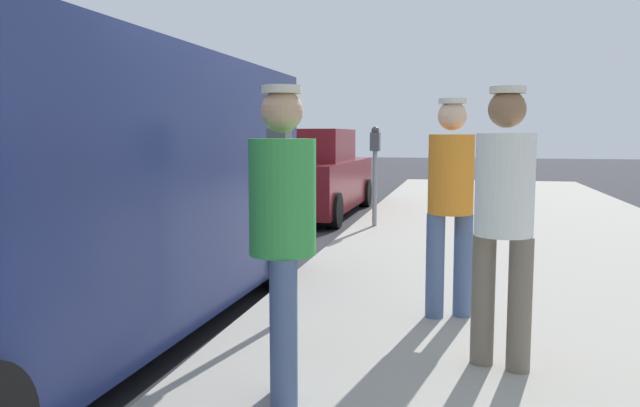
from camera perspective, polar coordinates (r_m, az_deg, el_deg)
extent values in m
plane|color=#2D2D33|center=(5.11, -19.48, -11.67)|extent=(80.00, 80.00, 0.00)
cube|color=#9E998E|center=(4.44, 23.86, -13.55)|extent=(5.00, 32.00, 0.15)
cylinder|color=gray|center=(4.63, -3.64, -3.92)|extent=(0.07, 0.07, 1.15)
cube|color=#4C4C51|center=(4.56, -3.70, 4.97)|extent=(0.14, 0.18, 0.28)
sphere|color=#47474C|center=(4.56, -3.71, 7.11)|extent=(0.12, 0.12, 0.12)
cylinder|color=gray|center=(9.68, 4.97, 1.36)|extent=(0.07, 0.07, 1.15)
cube|color=#4C4C51|center=(9.64, 5.01, 5.59)|extent=(0.14, 0.18, 0.28)
sphere|color=#47474C|center=(9.64, 5.02, 6.60)|extent=(0.12, 0.12, 0.12)
cylinder|color=#4C608C|center=(3.21, -3.31, -11.84)|extent=(0.14, 0.14, 0.78)
cylinder|color=#4C608C|center=(3.42, -3.37, -10.70)|extent=(0.14, 0.14, 0.78)
cylinder|color=green|center=(3.18, -3.42, 0.59)|extent=(0.34, 0.34, 0.59)
sphere|color=tan|center=(3.17, -3.47, 8.34)|extent=(0.21, 0.21, 0.21)
cylinder|color=silver|center=(3.18, -3.48, 10.25)|extent=(0.20, 0.20, 0.04)
cylinder|color=#726656|center=(3.91, 17.62, -8.70)|extent=(0.14, 0.14, 0.80)
cylinder|color=#726656|center=(3.97, 14.53, -8.38)|extent=(0.14, 0.14, 0.80)
cylinder|color=white|center=(3.83, 16.38, 1.63)|extent=(0.34, 0.34, 0.60)
sphere|color=#8C6647|center=(3.82, 16.58, 8.18)|extent=(0.22, 0.22, 0.22)
cylinder|color=silver|center=(3.83, 16.63, 9.80)|extent=(0.21, 0.21, 0.04)
cylinder|color=#4C608C|center=(4.96, 12.79, -5.45)|extent=(0.14, 0.14, 0.80)
cylinder|color=#4C608C|center=(4.89, 10.37, -5.57)|extent=(0.14, 0.14, 0.80)
cylinder|color=orange|center=(4.83, 11.77, 2.60)|extent=(0.34, 0.34, 0.60)
sphere|color=beige|center=(4.83, 11.88, 7.77)|extent=(0.22, 0.22, 0.22)
cylinder|color=silver|center=(4.83, 11.91, 9.04)|extent=(0.20, 0.20, 0.04)
cube|color=navy|center=(4.89, -22.05, 1.43)|extent=(2.09, 5.23, 1.96)
cube|color=black|center=(7.01, -10.40, 6.29)|extent=(1.84, 0.11, 0.88)
cylinder|color=black|center=(7.21, -18.45, -3.68)|extent=(0.23, 0.68, 0.68)
cylinder|color=black|center=(6.41, -3.86, -4.57)|extent=(0.23, 0.68, 0.68)
cube|color=maroon|center=(12.16, -1.14, 1.81)|extent=(1.85, 4.41, 0.89)
cube|color=maroon|center=(11.92, -1.41, 5.29)|extent=(1.62, 1.99, 0.60)
cylinder|color=black|center=(14.00, -2.90, 1.11)|extent=(0.22, 0.60, 0.60)
cylinder|color=black|center=(13.63, 4.07, 0.97)|extent=(0.22, 0.60, 0.60)
cylinder|color=black|center=(10.88, -7.67, -0.39)|extent=(0.22, 0.60, 0.60)
cylinder|color=black|center=(10.40, 1.24, -0.64)|extent=(0.22, 0.60, 0.60)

